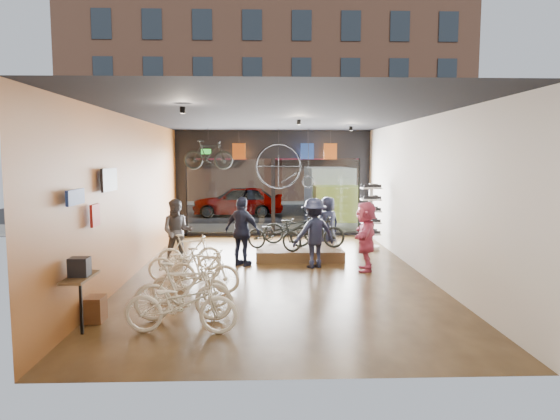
{
  "coord_description": "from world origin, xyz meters",
  "views": [
    {
      "loc": [
        -0.36,
        -12.11,
        2.83
      ],
      "look_at": [
        0.09,
        1.4,
        1.41
      ],
      "focal_mm": 32.0,
      "sensor_mm": 36.0,
      "label": 1
    }
  ],
  "objects_px": {
    "floor_bike_2": "(190,284)",
    "customer_2": "(242,231)",
    "customer_1": "(177,232)",
    "floor_bike_5": "(190,253)",
    "box_truck": "(331,193)",
    "customer_4": "(328,224)",
    "street_car": "(238,201)",
    "floor_bike_0": "(181,304)",
    "display_platform": "(299,252)",
    "display_bike_mid": "(317,231)",
    "floor_bike_1": "(183,292)",
    "floor_bike_4": "(185,262)",
    "penny_farthing": "(288,168)",
    "floor_bike_3": "(204,270)",
    "display_bike_right": "(294,227)",
    "display_bike_left": "(274,234)",
    "sunglasses_rack": "(370,217)",
    "hung_bike": "(208,155)",
    "customer_3": "(314,233)",
    "customer_5": "(366,236)"
  },
  "relations": [
    {
      "from": "display_bike_mid",
      "to": "customer_3",
      "type": "distance_m",
      "value": 1.22
    },
    {
      "from": "floor_bike_4",
      "to": "floor_bike_5",
      "type": "bearing_deg",
      "value": -6.25
    },
    {
      "from": "street_car",
      "to": "floor_bike_3",
      "type": "distance_m",
      "value": 13.75
    },
    {
      "from": "street_car",
      "to": "customer_3",
      "type": "relative_size",
      "value": 2.42
    },
    {
      "from": "box_truck",
      "to": "sunglasses_rack",
      "type": "distance_m",
      "value": 7.93
    },
    {
      "from": "display_bike_right",
      "to": "customer_4",
      "type": "height_order",
      "value": "customer_4"
    },
    {
      "from": "floor_bike_5",
      "to": "penny_farthing",
      "type": "relative_size",
      "value": 0.82
    },
    {
      "from": "box_truck",
      "to": "display_platform",
      "type": "distance_m",
      "value": 9.43
    },
    {
      "from": "customer_5",
      "to": "hung_bike",
      "type": "xyz_separation_m",
      "value": [
        -4.34,
        4.02,
        2.05
      ]
    },
    {
      "from": "floor_bike_4",
      "to": "display_platform",
      "type": "bearing_deg",
      "value": -55.07
    },
    {
      "from": "floor_bike_3",
      "to": "customer_4",
      "type": "height_order",
      "value": "customer_4"
    },
    {
      "from": "box_truck",
      "to": "floor_bike_1",
      "type": "xyz_separation_m",
      "value": [
        -4.54,
        -14.63,
        -0.66
      ]
    },
    {
      "from": "street_car",
      "to": "display_bike_left",
      "type": "distance_m",
      "value": 10.69
    },
    {
      "from": "customer_1",
      "to": "customer_2",
      "type": "relative_size",
      "value": 0.96
    },
    {
      "from": "floor_bike_4",
      "to": "floor_bike_5",
      "type": "height_order",
      "value": "floor_bike_5"
    },
    {
      "from": "floor_bike_5",
      "to": "penny_farthing",
      "type": "bearing_deg",
      "value": -39.12
    },
    {
      "from": "sunglasses_rack",
      "to": "box_truck",
      "type": "bearing_deg",
      "value": 77.45
    },
    {
      "from": "floor_bike_2",
      "to": "customer_2",
      "type": "relative_size",
      "value": 0.88
    },
    {
      "from": "floor_bike_4",
      "to": "customer_4",
      "type": "relative_size",
      "value": 1.01
    },
    {
      "from": "display_bike_left",
      "to": "customer_4",
      "type": "relative_size",
      "value": 1.01
    },
    {
      "from": "box_truck",
      "to": "customer_4",
      "type": "xyz_separation_m",
      "value": [
        -1.18,
        -8.04,
        -0.35
      ]
    },
    {
      "from": "floor_bike_5",
      "to": "customer_1",
      "type": "distance_m",
      "value": 1.1
    },
    {
      "from": "box_truck",
      "to": "customer_4",
      "type": "relative_size",
      "value": 3.63
    },
    {
      "from": "display_platform",
      "to": "customer_4",
      "type": "bearing_deg",
      "value": 48.31
    },
    {
      "from": "customer_1",
      "to": "customer_4",
      "type": "bearing_deg",
      "value": 21.11
    },
    {
      "from": "street_car",
      "to": "floor_bike_5",
      "type": "xyz_separation_m",
      "value": [
        -0.61,
        -11.8,
        -0.27
      ]
    },
    {
      "from": "floor_bike_0",
      "to": "display_platform",
      "type": "height_order",
      "value": "floor_bike_0"
    },
    {
      "from": "display_bike_mid",
      "to": "customer_1",
      "type": "relative_size",
      "value": 0.89
    },
    {
      "from": "street_car",
      "to": "floor_bike_4",
      "type": "xyz_separation_m",
      "value": [
        -0.58,
        -12.72,
        -0.31
      ]
    },
    {
      "from": "floor_bike_0",
      "to": "floor_bike_2",
      "type": "bearing_deg",
      "value": 7.71
    },
    {
      "from": "floor_bike_2",
      "to": "floor_bike_3",
      "type": "height_order",
      "value": "floor_bike_3"
    },
    {
      "from": "display_platform",
      "to": "customer_4",
      "type": "relative_size",
      "value": 1.46
    },
    {
      "from": "box_truck",
      "to": "hung_bike",
      "type": "relative_size",
      "value": 3.79
    },
    {
      "from": "floor_bike_5",
      "to": "display_bike_right",
      "type": "distance_m",
      "value": 3.59
    },
    {
      "from": "floor_bike_2",
      "to": "hung_bike",
      "type": "height_order",
      "value": "hung_bike"
    },
    {
      "from": "floor_bike_5",
      "to": "street_car",
      "type": "bearing_deg",
      "value": -11.02
    },
    {
      "from": "penny_farthing",
      "to": "display_bike_right",
      "type": "bearing_deg",
      "value": -88.25
    },
    {
      "from": "display_platform",
      "to": "penny_farthing",
      "type": "relative_size",
      "value": 1.26
    },
    {
      "from": "floor_bike_4",
      "to": "customer_2",
      "type": "bearing_deg",
      "value": -46.76
    },
    {
      "from": "street_car",
      "to": "floor_bike_4",
      "type": "bearing_deg",
      "value": -2.62
    },
    {
      "from": "display_bike_left",
      "to": "display_bike_right",
      "type": "relative_size",
      "value": 0.92
    },
    {
      "from": "floor_bike_0",
      "to": "customer_3",
      "type": "height_order",
      "value": "customer_3"
    },
    {
      "from": "box_truck",
      "to": "hung_bike",
      "type": "bearing_deg",
      "value": -125.89
    },
    {
      "from": "floor_bike_0",
      "to": "floor_bike_4",
      "type": "height_order",
      "value": "floor_bike_0"
    },
    {
      "from": "display_platform",
      "to": "customer_1",
      "type": "distance_m",
      "value": 3.46
    },
    {
      "from": "display_bike_mid",
      "to": "hung_bike",
      "type": "distance_m",
      "value": 4.63
    },
    {
      "from": "floor_bike_2",
      "to": "display_bike_mid",
      "type": "relative_size",
      "value": 1.03
    },
    {
      "from": "floor_bike_3",
      "to": "display_bike_right",
      "type": "relative_size",
      "value": 0.87
    },
    {
      "from": "street_car",
      "to": "display_bike_mid",
      "type": "bearing_deg",
      "value": 15.01
    },
    {
      "from": "box_truck",
      "to": "customer_2",
      "type": "relative_size",
      "value": 3.29
    }
  ]
}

